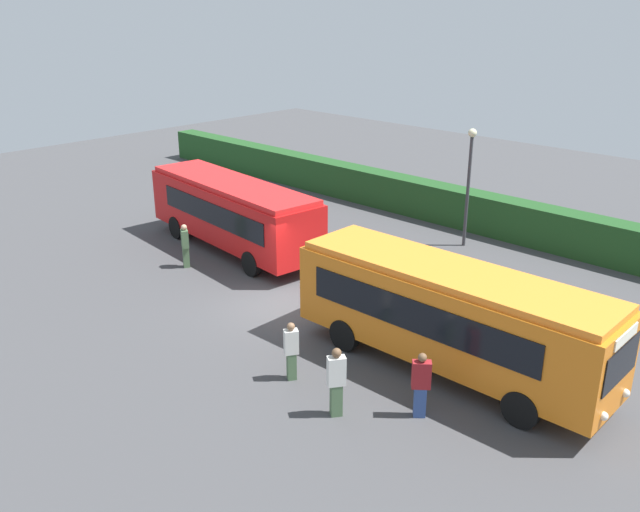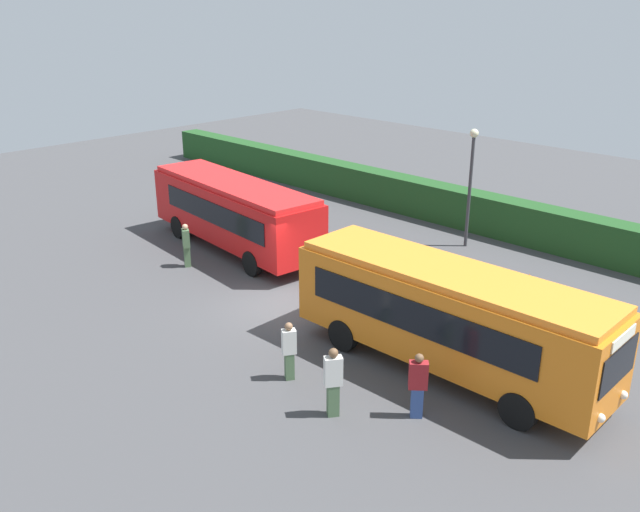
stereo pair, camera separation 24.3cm
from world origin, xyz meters
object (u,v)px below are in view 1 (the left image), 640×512
Objects in this scene: bus_red at (233,211)px; person_left at (185,245)px; person_right at (336,380)px; bus_orange at (450,313)px; traffic_cone at (528,280)px; person_center at (291,349)px; lamppost at (469,173)px; person_far at (421,383)px.

bus_red is 2.74m from person_left.
bus_red is at bearing 6.24° from person_right.
person_right is (-0.73, -3.93, -0.77)m from bus_orange.
bus_orange is at bearing -80.50° from traffic_cone.
person_right is (2.10, -0.44, 0.10)m from person_center.
lamppost is at bearing -47.30° from person_center.
person_right is (11.27, -3.45, 0.08)m from person_left.
person_right is 11.01m from traffic_cone.
person_left is 0.92× the size of person_right.
traffic_cone is at bearing -28.71° from lamppost.
bus_orange is 15.94× the size of traffic_cone.
person_right is at bearing 158.01° from bus_red.
lamppost reaches higher than bus_red.
person_left is at bearing 100.29° from bus_red.
lamppost reaches higher than person_far.
person_left reaches higher than person_center.
bus_red is 16.02× the size of traffic_cone.
person_left is 12.06m from lamppost.
bus_red is 5.31× the size of person_far.
traffic_cone is 0.12× the size of lamppost.
lamppost is at bearing 174.55° from person_left.
bus_red is 12.15m from traffic_cone.
person_far is at bearing -133.30° from person_center.
bus_red is at bearing 0.35° from person_center.
bus_red reaches higher than person_far.
bus_red is at bearing -133.21° from lamppost.
person_right is 2.14m from person_far.
bus_red is at bearing -156.02° from traffic_cone.
bus_orange reaches higher than person_right.
person_far is (3.67, 1.01, 0.02)m from person_center.
bus_orange is 4.07m from person_right.
person_far is (12.84, -2.00, 0.00)m from person_left.
person_right reaches higher than person_center.
traffic_cone is (1.65, 10.53, -0.63)m from person_center.
person_left is at bearing -145.19° from traffic_cone.
bus_orange reaches higher than bus_red.
traffic_cone is (11.02, 4.90, -1.43)m from bus_red.
person_far is (1.57, 1.45, -0.07)m from person_right.
traffic_cone is at bearing 151.50° from person_far.
person_left is at bearing 17.10° from person_right.
person_far reaches higher than person_left.
lamppost is (6.78, 7.22, 1.48)m from bus_red.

